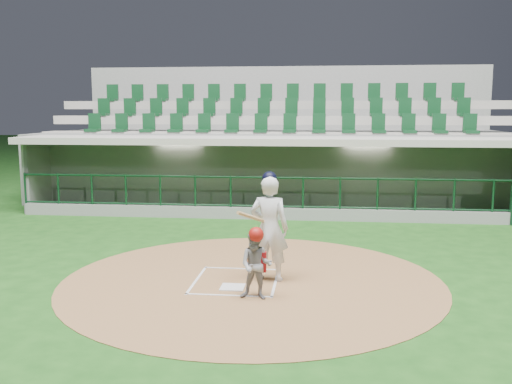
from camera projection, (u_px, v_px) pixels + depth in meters
ground at (238, 277)px, 11.04m from camera, size 120.00×120.00×0.00m
dirt_circle at (252, 280)px, 10.81m from camera, size 7.20×7.20×0.01m
home_plate at (233, 287)px, 10.35m from camera, size 0.43×0.43×0.02m
batter_box_chalk at (236, 281)px, 10.74m from camera, size 1.55×1.80×0.01m
dugout_structure at (274, 180)px, 18.59m from camera, size 16.40×3.70×3.00m
seating_deck at (279, 158)px, 21.56m from camera, size 17.00×6.72×5.15m
batter at (269, 227)px, 10.68m from camera, size 0.93×0.92×2.08m
catcher at (256, 264)px, 9.68m from camera, size 0.61×0.50×1.25m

